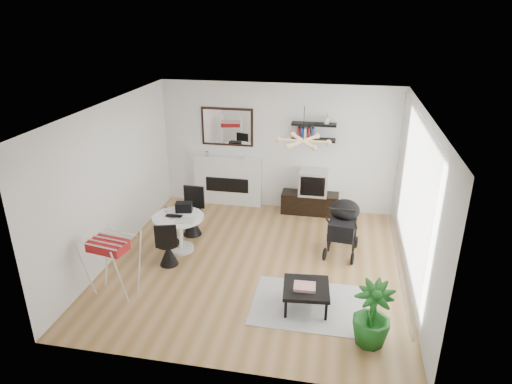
% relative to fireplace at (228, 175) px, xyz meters
% --- Properties ---
extents(floor, '(5.00, 5.00, 0.00)m').
position_rel_fireplace_xyz_m(floor, '(1.10, -2.42, -0.69)').
color(floor, olive).
rests_on(floor, ground).
extents(ceiling, '(5.00, 5.00, 0.00)m').
position_rel_fireplace_xyz_m(ceiling, '(1.10, -2.42, 2.01)').
color(ceiling, white).
rests_on(ceiling, wall_back).
extents(wall_back, '(5.00, 0.00, 5.00)m').
position_rel_fireplace_xyz_m(wall_back, '(1.10, 0.08, 0.66)').
color(wall_back, white).
rests_on(wall_back, floor).
extents(wall_left, '(0.00, 5.00, 5.00)m').
position_rel_fireplace_xyz_m(wall_left, '(-1.40, -2.42, 0.66)').
color(wall_left, white).
rests_on(wall_left, floor).
extents(wall_right, '(0.00, 5.00, 5.00)m').
position_rel_fireplace_xyz_m(wall_right, '(3.60, -2.42, 0.66)').
color(wall_right, white).
rests_on(wall_right, floor).
extents(sheer_curtain, '(0.04, 3.60, 2.60)m').
position_rel_fireplace_xyz_m(sheer_curtain, '(3.50, -2.22, 0.66)').
color(sheer_curtain, white).
rests_on(sheer_curtain, wall_right).
extents(fireplace, '(1.50, 0.17, 2.16)m').
position_rel_fireplace_xyz_m(fireplace, '(0.00, 0.00, 0.00)').
color(fireplace, white).
rests_on(fireplace, floor).
extents(shelf_lower, '(0.90, 0.25, 0.04)m').
position_rel_fireplace_xyz_m(shelf_lower, '(1.83, -0.05, 0.91)').
color(shelf_lower, black).
rests_on(shelf_lower, wall_back).
extents(shelf_upper, '(0.90, 0.25, 0.04)m').
position_rel_fireplace_xyz_m(shelf_upper, '(1.83, -0.05, 1.23)').
color(shelf_upper, black).
rests_on(shelf_upper, wall_back).
extents(pendant_lamp, '(0.90, 0.90, 0.10)m').
position_rel_fireplace_xyz_m(pendant_lamp, '(1.80, -2.12, 1.46)').
color(pendant_lamp, '#E0B376').
rests_on(pendant_lamp, ceiling).
extents(tv_console, '(1.20, 0.42, 0.45)m').
position_rel_fireplace_xyz_m(tv_console, '(1.83, -0.14, -0.46)').
color(tv_console, black).
rests_on(tv_console, floor).
extents(crt_tv, '(0.59, 0.52, 0.52)m').
position_rel_fireplace_xyz_m(crt_tv, '(1.88, -0.15, 0.02)').
color(crt_tv, silver).
rests_on(crt_tv, tv_console).
extents(dining_table, '(0.92, 0.92, 0.67)m').
position_rel_fireplace_xyz_m(dining_table, '(-0.35, -2.19, -0.24)').
color(dining_table, white).
rests_on(dining_table, floor).
extents(laptop, '(0.31, 0.20, 0.02)m').
position_rel_fireplace_xyz_m(laptop, '(-0.42, -2.26, -0.00)').
color(laptop, black).
rests_on(laptop, dining_table).
extents(black_bag, '(0.32, 0.23, 0.18)m').
position_rel_fireplace_xyz_m(black_bag, '(-0.31, -1.98, 0.07)').
color(black_bag, black).
rests_on(black_bag, dining_table).
extents(newspaper, '(0.33, 0.28, 0.01)m').
position_rel_fireplace_xyz_m(newspaper, '(-0.17, -2.34, -0.01)').
color(newspaper, silver).
rests_on(newspaper, dining_table).
extents(drinking_glass, '(0.06, 0.06, 0.09)m').
position_rel_fireplace_xyz_m(drinking_glass, '(-0.63, -2.05, 0.03)').
color(drinking_glass, white).
rests_on(drinking_glass, dining_table).
extents(chair_far, '(0.44, 0.45, 0.93)m').
position_rel_fireplace_xyz_m(chair_far, '(-0.33, -1.55, -0.39)').
color(chair_far, black).
rests_on(chair_far, floor).
extents(chair_near, '(0.43, 0.44, 0.83)m').
position_rel_fireplace_xyz_m(chair_near, '(-0.37, -2.72, -0.42)').
color(chair_near, black).
rests_on(chair_near, floor).
extents(drying_rack, '(0.75, 0.72, 0.98)m').
position_rel_fireplace_xyz_m(drying_rack, '(-0.85, -3.68, -0.17)').
color(drying_rack, white).
rests_on(drying_rack, floor).
extents(stroller, '(0.63, 0.91, 1.07)m').
position_rel_fireplace_xyz_m(stroller, '(2.53, -1.70, -0.23)').
color(stroller, black).
rests_on(stroller, floor).
extents(rug, '(1.75, 1.26, 0.01)m').
position_rel_fireplace_xyz_m(rug, '(2.13, -3.42, -0.68)').
color(rug, '#B0B0B0').
rests_on(rug, floor).
extents(coffee_table, '(0.72, 0.72, 0.34)m').
position_rel_fireplace_xyz_m(coffee_table, '(2.05, -3.47, -0.37)').
color(coffee_table, black).
rests_on(coffee_table, rug).
extents(magazines, '(0.32, 0.26, 0.04)m').
position_rel_fireplace_xyz_m(magazines, '(2.02, -3.51, -0.31)').
color(magazines, '#CB3D32').
rests_on(magazines, coffee_table).
extents(potted_plant, '(0.65, 0.65, 0.91)m').
position_rel_fireplace_xyz_m(potted_plant, '(2.94, -4.08, -0.23)').
color(potted_plant, '#1A5E1D').
rests_on(potted_plant, floor).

